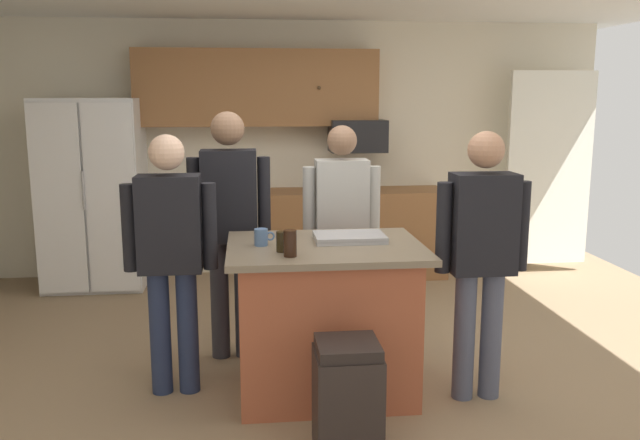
# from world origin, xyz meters

# --- Properties ---
(floor) EXTENTS (7.04, 7.04, 0.00)m
(floor) POSITION_xyz_m (0.00, 0.00, 0.00)
(floor) COLOR #937A5B
(floor) RESTS_ON ground
(back_wall) EXTENTS (6.40, 0.10, 2.60)m
(back_wall) POSITION_xyz_m (0.00, 2.80, 1.30)
(back_wall) COLOR beige
(back_wall) RESTS_ON ground
(french_door_window_panel) EXTENTS (0.90, 0.06, 2.00)m
(french_door_window_panel) POSITION_xyz_m (2.60, 2.40, 1.10)
(french_door_window_panel) COLOR white
(french_door_window_panel) RESTS_ON ground
(cabinet_run_upper) EXTENTS (2.40, 0.38, 0.75)m
(cabinet_run_upper) POSITION_xyz_m (-0.40, 2.60, 1.93)
(cabinet_run_upper) COLOR #936038
(cabinet_run_lower) EXTENTS (1.80, 0.63, 0.90)m
(cabinet_run_lower) POSITION_xyz_m (0.60, 2.48, 0.45)
(cabinet_run_lower) COLOR #936038
(cabinet_run_lower) RESTS_ON ground
(refrigerator) EXTENTS (0.94, 0.76, 1.83)m
(refrigerator) POSITION_xyz_m (-2.00, 2.38, 0.91)
(refrigerator) COLOR white
(refrigerator) RESTS_ON ground
(microwave_over_range) EXTENTS (0.56, 0.40, 0.32)m
(microwave_over_range) POSITION_xyz_m (0.60, 2.50, 1.45)
(microwave_over_range) COLOR black
(kitchen_island) EXTENTS (1.20, 0.94, 0.95)m
(kitchen_island) POSITION_xyz_m (-0.05, -0.22, 0.48)
(kitchen_island) COLOR #AD5638
(kitchen_island) RESTS_ON ground
(person_guest_left) EXTENTS (0.57, 0.23, 1.75)m
(person_guest_left) POSITION_xyz_m (-0.64, 0.42, 1.01)
(person_guest_left) COLOR #383842
(person_guest_left) RESTS_ON ground
(person_host_foreground) EXTENTS (0.57, 0.22, 1.63)m
(person_host_foreground) POSITION_xyz_m (-0.99, -0.13, 0.93)
(person_host_foreground) COLOR #232D4C
(person_host_foreground) RESTS_ON ground
(person_guest_right) EXTENTS (0.57, 0.22, 1.65)m
(person_guest_right) POSITION_xyz_m (0.88, -0.41, 0.95)
(person_guest_right) COLOR #4C5166
(person_guest_right) RESTS_ON ground
(person_elder_center) EXTENTS (0.57, 0.22, 1.64)m
(person_elder_center) POSITION_xyz_m (0.17, 0.58, 0.94)
(person_elder_center) COLOR tan
(person_elder_center) RESTS_ON ground
(glass_pilsner) EXTENTS (0.07, 0.07, 0.12)m
(glass_pilsner) POSITION_xyz_m (-0.32, -0.38, 1.01)
(glass_pilsner) COLOR black
(glass_pilsner) RESTS_ON kitchen_island
(mug_ceramic_white) EXTENTS (0.13, 0.08, 0.10)m
(mug_ceramic_white) POSITION_xyz_m (-0.44, -0.20, 1.00)
(mug_ceramic_white) COLOR #4C6B99
(mug_ceramic_white) RESTS_ON kitchen_island
(tumbler_amber) EXTENTS (0.08, 0.08, 0.15)m
(tumbler_amber) POSITION_xyz_m (-0.28, -0.50, 1.03)
(tumbler_amber) COLOR black
(tumbler_amber) RESTS_ON kitchen_island
(serving_tray) EXTENTS (0.44, 0.30, 0.04)m
(serving_tray) POSITION_xyz_m (0.12, -0.12, 0.97)
(serving_tray) COLOR #B7B7BC
(serving_tray) RESTS_ON kitchen_island
(trash_bin) EXTENTS (0.34, 0.34, 0.61)m
(trash_bin) POSITION_xyz_m (-0.02, -0.97, 0.30)
(trash_bin) COLOR black
(trash_bin) RESTS_ON ground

